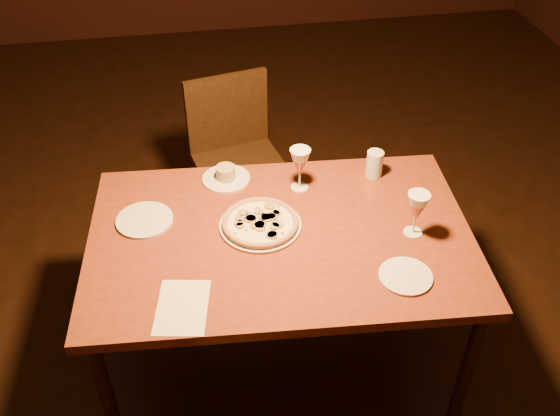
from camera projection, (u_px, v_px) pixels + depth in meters
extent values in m
plane|color=black|center=(247.00, 347.00, 2.79)|extent=(7.00, 7.00, 0.00)
cube|color=maroon|center=(281.00, 238.00, 2.27)|extent=(1.46, 1.00, 0.04)
cylinder|color=black|center=(109.00, 404.00, 2.16)|extent=(0.05, 0.05, 0.71)
cylinder|color=black|center=(130.00, 252.00, 2.76)|extent=(0.05, 0.05, 0.71)
cylinder|color=black|center=(465.00, 374.00, 2.26)|extent=(0.05, 0.05, 0.71)
cylinder|color=black|center=(410.00, 234.00, 2.86)|extent=(0.05, 0.05, 0.71)
cube|color=black|center=(242.00, 168.00, 3.09)|extent=(0.49, 0.49, 0.04)
cube|color=black|center=(227.00, 112.00, 3.09)|extent=(0.41, 0.12, 0.40)
cylinder|color=black|center=(222.00, 233.00, 3.07)|extent=(0.04, 0.04, 0.43)
cylinder|color=black|center=(203.00, 194.00, 3.31)|extent=(0.04, 0.04, 0.43)
cylinder|color=black|center=(285.00, 216.00, 3.17)|extent=(0.04, 0.04, 0.43)
cylinder|color=black|center=(262.00, 180.00, 3.41)|extent=(0.04, 0.04, 0.43)
cylinder|color=silver|center=(260.00, 225.00, 2.29)|extent=(0.30, 0.30, 0.01)
cylinder|color=#FEE1AF|center=(260.00, 223.00, 2.28)|extent=(0.27, 0.27, 0.01)
torus|color=tan|center=(260.00, 222.00, 2.28)|extent=(0.28, 0.28, 0.02)
cylinder|color=silver|center=(226.00, 179.00, 2.52)|extent=(0.19, 0.19, 0.01)
cylinder|color=tan|center=(226.00, 173.00, 2.50)|extent=(0.08, 0.08, 0.05)
cylinder|color=silver|center=(374.00, 164.00, 2.51)|extent=(0.07, 0.07, 0.11)
cylinder|color=silver|center=(145.00, 220.00, 2.31)|extent=(0.21, 0.21, 0.01)
cylinder|color=silver|center=(406.00, 276.00, 2.09)|extent=(0.18, 0.18, 0.01)
cube|color=silver|center=(182.00, 307.00, 1.99)|extent=(0.20, 0.26, 0.00)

